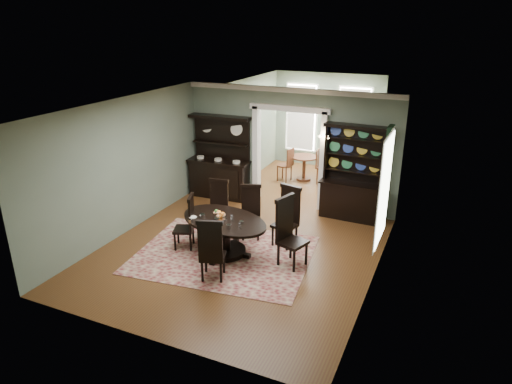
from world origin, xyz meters
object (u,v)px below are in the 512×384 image
dining_table (224,230)px  sideboard (220,169)px  welsh_dresser (351,185)px  parlor_table (304,165)px

dining_table → sideboard: sideboard is taller
welsh_dresser → parlor_table: welsh_dresser is taller
dining_table → welsh_dresser: bearing=72.9°
sideboard → parlor_table: 2.76m
dining_table → sideboard: size_ratio=1.03×
welsh_dresser → parlor_table: bearing=132.5°
parlor_table → sideboard: bearing=-127.0°
dining_table → parlor_table: bearing=106.3°
dining_table → parlor_table: 5.07m
sideboard → parlor_table: sideboard is taller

